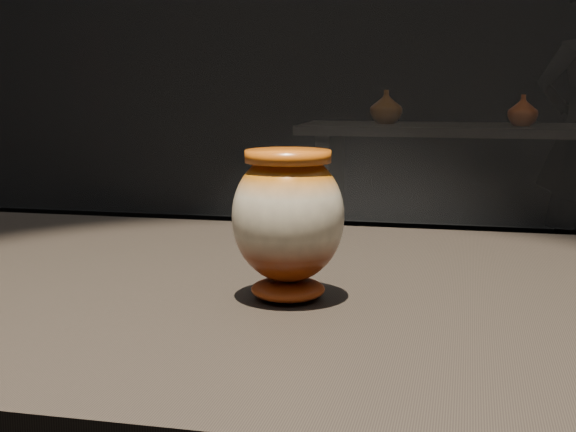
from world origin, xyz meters
TOP-DOWN VIEW (x-y plane):
  - main_vase at (0.09, -0.06)m, footprint 0.15×0.15m
  - back_shelf at (0.38, 3.54)m, footprint 2.00×0.60m
  - back_vase_left at (-0.17, 3.54)m, footprint 0.25×0.25m
  - back_vase_mid at (0.55, 3.48)m, footprint 0.21×0.21m

SIDE VIEW (x-z plane):
  - back_shelf at x=0.38m, z-range 0.19..1.09m
  - back_vase_mid at x=0.55m, z-range 0.90..1.06m
  - main_vase at x=0.09m, z-range 0.91..1.07m
  - back_vase_left at x=-0.17m, z-range 0.90..1.08m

